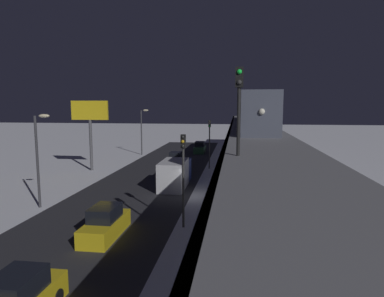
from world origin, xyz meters
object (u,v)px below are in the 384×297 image
(subway_train, at_px, (251,110))
(rail_signal, at_px, (239,96))
(sedan_green, at_px, (200,148))
(box_truck, at_px, (175,173))
(sedan_yellow, at_px, (105,224))
(commercial_billboard, at_px, (90,117))
(sedan_yellow_2, at_px, (176,160))
(traffic_light_mid, at_px, (209,137))
(traffic_light_near, at_px, (183,167))

(subway_train, bearing_deg, rail_signal, 86.52)
(sedan_green, height_order, box_truck, box_truck)
(sedan_green, bearing_deg, subway_train, -63.44)
(rail_signal, distance_m, sedan_yellow, 12.28)
(commercial_billboard, bearing_deg, sedan_yellow_2, -156.74)
(rail_signal, bearing_deg, sedan_yellow_2, -74.30)
(subway_train, distance_m, traffic_light_mid, 6.51)
(rail_signal, bearing_deg, sedan_yellow, -27.49)
(rail_signal, xyz_separation_m, traffic_light_near, (3.60, -6.54, -4.55))
(subway_train, distance_m, commercial_billboard, 20.27)
(sedan_green, relative_size, sedan_yellow_2, 1.15)
(traffic_light_near, bearing_deg, traffic_light_mid, -90.00)
(traffic_light_near, distance_m, traffic_light_mid, 21.81)
(subway_train, distance_m, traffic_light_near, 21.37)
(sedan_green, distance_m, traffic_light_mid, 15.54)
(commercial_billboard, bearing_deg, rail_signal, 126.40)
(sedan_yellow, xyz_separation_m, sedan_yellow_2, (0.00, -25.22, 0.00))
(sedan_yellow, relative_size, commercial_billboard, 0.54)
(box_truck, height_order, commercial_billboard, commercial_billboard)
(sedan_yellow_2, bearing_deg, box_truck, -79.99)
(sedan_green, height_order, sedan_yellow_2, same)
(sedan_green, relative_size, sedan_yellow, 0.97)
(rail_signal, height_order, traffic_light_mid, rail_signal)
(sedan_green, relative_size, box_truck, 0.62)
(sedan_yellow, xyz_separation_m, commercial_billboard, (10.23, -20.82, 6.03))
(commercial_billboard, bearing_deg, box_truck, 150.43)
(subway_train, xyz_separation_m, traffic_light_near, (5.24, 20.40, -3.61))
(box_truck, xyz_separation_m, traffic_light_near, (-2.70, 11.66, 2.85))
(sedan_yellow, bearing_deg, commercial_billboard, 116.17)
(rail_signal, height_order, sedan_yellow, rail_signal)
(subway_train, xyz_separation_m, box_truck, (7.94, 8.74, -6.45))
(sedan_green, bearing_deg, box_truck, -89.54)
(box_truck, height_order, traffic_light_near, traffic_light_near)
(traffic_light_mid, bearing_deg, traffic_light_near, 90.00)
(traffic_light_near, distance_m, commercial_billboard, 24.00)
(rail_signal, bearing_deg, subway_train, -93.48)
(subway_train, relative_size, sedan_yellow_2, 9.16)
(sedan_yellow_2, bearing_deg, traffic_light_near, -78.45)
(sedan_yellow, relative_size, sedan_yellow_2, 1.19)
(traffic_light_near, relative_size, traffic_light_mid, 1.00)
(subway_train, height_order, traffic_light_mid, subway_train)
(sedan_yellow, relative_size, traffic_light_mid, 0.75)
(sedan_green, distance_m, commercial_billboard, 22.55)
(box_truck, bearing_deg, traffic_light_mid, -104.90)
(subway_train, distance_m, sedan_yellow_2, 12.43)
(rail_signal, relative_size, box_truck, 0.54)
(rail_signal, relative_size, traffic_light_near, 0.62)
(box_truck, bearing_deg, commercial_billboard, -29.57)
(commercial_billboard, bearing_deg, sedan_yellow, 116.17)
(subway_train, bearing_deg, sedan_yellow, 66.28)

